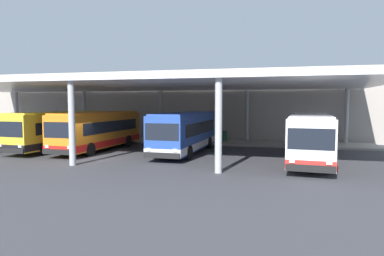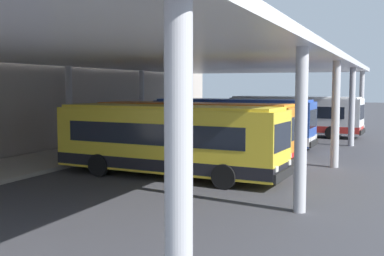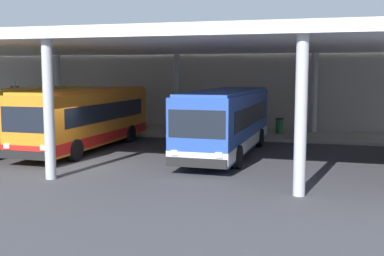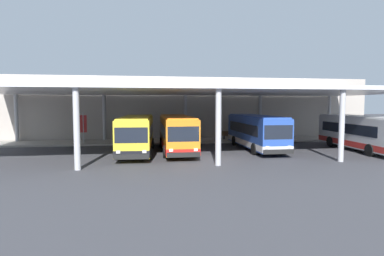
{
  "view_description": "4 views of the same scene",
  "coord_description": "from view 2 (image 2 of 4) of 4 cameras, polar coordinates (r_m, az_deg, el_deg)",
  "views": [
    {
      "loc": [
        12.61,
        -21.0,
        3.85
      ],
      "look_at": [
        6.04,
        3.93,
        2.01
      ],
      "focal_mm": 31.85,
      "sensor_mm": 36.0,
      "label": 1
    },
    {
      "loc": [
        -24.51,
        -5.27,
        4.03
      ],
      "look_at": [
        0.29,
        5.32,
        1.67
      ],
      "focal_mm": 45.01,
      "sensor_mm": 36.0,
      "label": 2
    },
    {
      "loc": [
        10.05,
        -18.42,
        4.07
      ],
      "look_at": [
        4.26,
        2.22,
        1.55
      ],
      "focal_mm": 45.16,
      "sensor_mm": 36.0,
      "label": 3
    },
    {
      "loc": [
        -5.27,
        -23.48,
        4.2
      ],
      "look_at": [
        -0.72,
        4.23,
        2.1
      ],
      "focal_mm": 29.68,
      "sensor_mm": 36.0,
      "label": 4
    }
  ],
  "objects": [
    {
      "name": "bench_waiting",
      "position": [
        34.23,
        -6.96,
        -0.67
      ],
      "size": [
        1.8,
        0.45,
        0.92
      ],
      "color": "brown",
      "rests_on": "platform_kerb"
    },
    {
      "name": "bus_middle_bay",
      "position": [
        31.53,
        4.83,
        0.68
      ],
      "size": [
        2.88,
        10.58,
        3.17
      ],
      "color": "#284CA8",
      "rests_on": "ground"
    },
    {
      "name": "ground_plane",
      "position": [
        25.39,
        10.87,
        -4.21
      ],
      "size": [
        200.0,
        200.0,
        0.0
      ],
      "primitive_type": "plane",
      "color": "#3D3D42"
    },
    {
      "name": "canopy_shelter",
      "position": [
        26.8,
        -0.61,
        7.71
      ],
      "size": [
        40.0,
        17.0,
        5.55
      ],
      "color": "silver",
      "rests_on": "ground"
    },
    {
      "name": "bus_far_bay",
      "position": [
        39.77,
        12.05,
        1.48
      ],
      "size": [
        3.27,
        10.68,
        3.17
      ],
      "color": "white",
      "rests_on": "ground"
    },
    {
      "name": "platform_kerb",
      "position": [
        30.1,
        -11.58,
        -2.61
      ],
      "size": [
        42.0,
        4.5,
        0.18
      ],
      "primitive_type": "cube",
      "color": "#A39E93",
      "rests_on": "ground"
    },
    {
      "name": "bus_nearest_bay",
      "position": [
        21.23,
        -2.91,
        -1.42
      ],
      "size": [
        3.2,
        10.67,
        3.17
      ],
      "color": "yellow",
      "rests_on": "ground"
    },
    {
      "name": "bus_second_bay",
      "position": [
        24.49,
        0.03,
        -0.55
      ],
      "size": [
        2.87,
        10.58,
        3.17
      ],
      "color": "orange",
      "rests_on": "ground"
    },
    {
      "name": "station_building_facade",
      "position": [
        31.81,
        -16.53,
        4.28
      ],
      "size": [
        48.0,
        1.6,
        7.47
      ],
      "primitive_type": "cube",
      "color": "#ADA399",
      "rests_on": "ground"
    },
    {
      "name": "trash_bin",
      "position": [
        36.34,
        -5.64,
        -0.31
      ],
      "size": [
        0.52,
        0.52,
        0.98
      ],
      "color": "#236638",
      "rests_on": "platform_kerb"
    }
  ]
}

